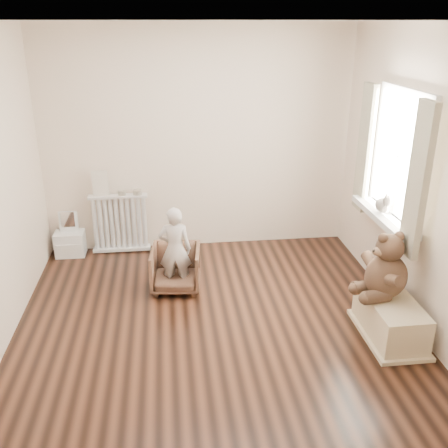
{
  "coord_description": "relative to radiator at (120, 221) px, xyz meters",
  "views": [
    {
      "loc": [
        -0.37,
        -3.93,
        2.6
      ],
      "look_at": [
        0.15,
        0.45,
        0.8
      ],
      "focal_mm": 40.0,
      "sensor_mm": 36.0,
      "label": 1
    }
  ],
  "objects": [
    {
      "name": "paper_doll",
      "position": [
        -0.19,
        0.0,
        0.48
      ],
      "size": [
        0.18,
        0.02,
        0.3
      ],
      "primitive_type": "cube",
      "color": "beige",
      "rests_on": "radiator"
    },
    {
      "name": "toy_bench",
      "position": [
        2.47,
        -2.07,
        -0.19
      ],
      "size": [
        0.4,
        0.76,
        0.36
      ],
      "primitive_type": "cube",
      "color": "beige",
      "rests_on": "floor"
    },
    {
      "name": "front_wall",
      "position": [
        0.95,
        -3.48,
        0.91
      ],
      "size": [
        3.6,
        0.02,
        2.6
      ],
      "primitive_type": "cube",
      "color": "white",
      "rests_on": "ground"
    },
    {
      "name": "teddy_bear",
      "position": [
        2.43,
        -1.96,
        0.28
      ],
      "size": [
        0.53,
        0.44,
        0.59
      ],
      "primitive_type": null,
      "rotation": [
        0.0,
        0.0,
        0.15
      ],
      "color": "#3D281B",
      "rests_on": "toy_bench"
    },
    {
      "name": "back_wall",
      "position": [
        0.95,
        0.12,
        0.91
      ],
      "size": [
        3.6,
        0.02,
        2.6
      ],
      "primitive_type": "cube",
      "color": "white",
      "rests_on": "ground"
    },
    {
      "name": "ceiling",
      "position": [
        0.95,
        -1.68,
        2.21
      ],
      "size": [
        3.6,
        3.6,
        0.01
      ],
      "primitive_type": "cube",
      "color": "white",
      "rests_on": "ground"
    },
    {
      "name": "window_sill",
      "position": [
        2.62,
        -1.38,
        0.48
      ],
      "size": [
        0.22,
        1.1,
        0.06
      ],
      "primitive_type": "cube",
      "color": "silver",
      "rests_on": "right_wall"
    },
    {
      "name": "tin_a",
      "position": [
        0.05,
        0.0,
        0.35
      ],
      "size": [
        0.09,
        0.09,
        0.05
      ],
      "primitive_type": "cylinder",
      "color": "#A59E8C",
      "rests_on": "radiator"
    },
    {
      "name": "plush_cat",
      "position": [
        2.61,
        -1.38,
        0.61
      ],
      "size": [
        0.16,
        0.25,
        0.21
      ],
      "primitive_type": null,
      "rotation": [
        0.0,
        0.0,
        0.02
      ],
      "color": "gray",
      "rests_on": "window_sill"
    },
    {
      "name": "curtain_right",
      "position": [
        2.6,
        -0.81,
        1.0
      ],
      "size": [
        0.06,
        0.26,
        1.3
      ],
      "primitive_type": "cube",
      "color": "#B3AD90",
      "rests_on": "right_wall"
    },
    {
      "name": "child",
      "position": [
        0.63,
        -1.04,
        0.08
      ],
      "size": [
        0.35,
        0.25,
        0.9
      ],
      "primitive_type": "imported",
      "rotation": [
        0.0,
        0.0,
        3.04
      ],
      "color": "beige",
      "rests_on": "armchair"
    },
    {
      "name": "right_wall",
      "position": [
        2.75,
        -1.68,
        0.91
      ],
      "size": [
        0.02,
        3.6,
        2.6
      ],
      "primitive_type": "cube",
      "color": "white",
      "rests_on": "ground"
    },
    {
      "name": "armchair",
      "position": [
        0.63,
        -0.99,
        -0.16
      ],
      "size": [
        0.54,
        0.55,
        0.46
      ],
      "primitive_type": "imported",
      "rotation": [
        0.0,
        0.0,
        -0.1
      ],
      "color": "brown",
      "rests_on": "floor"
    },
    {
      "name": "toy_vanity",
      "position": [
        -0.6,
        -0.03,
        -0.11
      ],
      "size": [
        0.34,
        0.24,
        0.53
      ],
      "primitive_type": "cube",
      "color": "silver",
      "rests_on": "floor"
    },
    {
      "name": "curtain_left",
      "position": [
        2.6,
        -1.95,
        1.0
      ],
      "size": [
        0.06,
        0.26,
        1.3
      ],
      "primitive_type": "cube",
      "color": "#B3AD90",
      "rests_on": "right_wall"
    },
    {
      "name": "window",
      "position": [
        2.71,
        -1.38,
        1.06
      ],
      "size": [
        0.03,
        0.9,
        1.1
      ],
      "primitive_type": "cube",
      "color": "white",
      "rests_on": "right_wall"
    },
    {
      "name": "tin_b",
      "position": [
        0.23,
        0.0,
        0.36
      ],
      "size": [
        0.1,
        0.1,
        0.06
      ],
      "primitive_type": "cylinder",
      "color": "#A59E8C",
      "rests_on": "radiator"
    },
    {
      "name": "radiator",
      "position": [
        0.0,
        0.0,
        0.0
      ],
      "size": [
        0.68,
        0.13,
        0.72
      ],
      "primitive_type": "cube",
      "color": "silver",
      "rests_on": "floor"
    },
    {
      "name": "floor",
      "position": [
        0.95,
        -1.68,
        -0.39
      ],
      "size": [
        3.6,
        3.6,
        0.01
      ],
      "primitive_type": "cube",
      "color": "black",
      "rests_on": "ground"
    }
  ]
}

